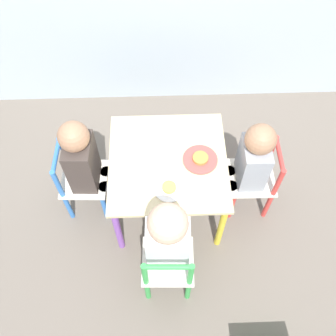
% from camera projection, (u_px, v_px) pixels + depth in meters
% --- Properties ---
extents(ground_plane, '(6.00, 6.00, 0.00)m').
position_uv_depth(ground_plane, '(168.00, 202.00, 2.47)').
color(ground_plane, '#6B6056').
extents(kids_table, '(0.63, 0.63, 0.47)m').
position_uv_depth(kids_table, '(168.00, 167.00, 2.13)').
color(kids_table, beige).
rests_on(kids_table, ground_plane).
extents(chair_green, '(0.27, 0.27, 0.52)m').
position_uv_depth(chair_green, '(168.00, 267.00, 1.99)').
color(chair_green, silver).
rests_on(chair_green, ground_plane).
extents(chair_red, '(0.26, 0.26, 0.52)m').
position_uv_depth(chair_red, '(255.00, 179.00, 2.26)').
color(chair_red, silver).
rests_on(chair_red, ground_plane).
extents(chair_blue, '(0.27, 0.27, 0.52)m').
position_uv_depth(chair_blue, '(81.00, 181.00, 2.26)').
color(chair_blue, silver).
rests_on(chair_blue, ground_plane).
extents(child_front, '(0.20, 0.23, 0.78)m').
position_uv_depth(child_front, '(168.00, 239.00, 1.83)').
color(child_front, '#7A6B5B').
rests_on(child_front, ground_plane).
extents(child_right, '(0.22, 0.20, 0.72)m').
position_uv_depth(child_right, '(250.00, 163.00, 2.11)').
color(child_right, '#4C608E').
rests_on(child_right, ground_plane).
extents(child_left, '(0.22, 0.21, 0.75)m').
position_uv_depth(child_left, '(85.00, 162.00, 2.09)').
color(child_left, '#38383D').
rests_on(child_left, ground_plane).
extents(plate_front, '(0.16, 0.16, 0.03)m').
position_uv_depth(plate_front, '(169.00, 188.00, 1.97)').
color(plate_front, white).
rests_on(plate_front, kids_table).
extents(plate_right, '(0.18, 0.18, 0.03)m').
position_uv_depth(plate_right, '(200.00, 159.00, 2.07)').
color(plate_right, '#E54C47').
rests_on(plate_right, kids_table).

